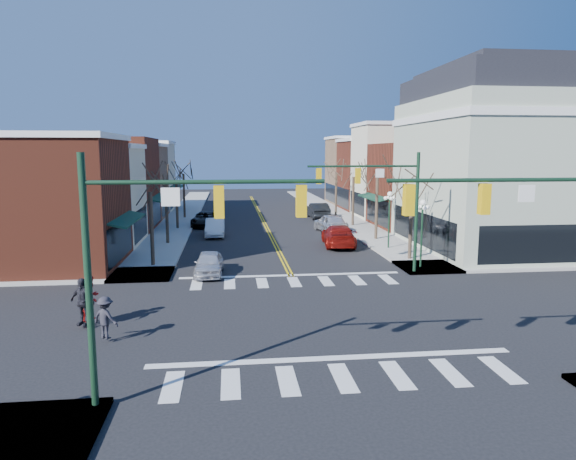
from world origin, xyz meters
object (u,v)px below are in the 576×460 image
object	(u,v)px
lamppost_midblock	(389,210)
car_right_near	(338,236)
car_left_near	(209,263)
car_left_mid	(215,228)
pedestrian_red_b	(91,298)
pedestrian_dark_a	(82,302)
lamppost_corner	(422,222)
pedestrian_dark_b	(105,318)
victorian_corner	(502,160)
car_left_far	(205,219)
car_right_mid	(331,223)
car_right_far	(318,211)

from	to	relation	value
lamppost_midblock	car_right_near	xyz separation A→B (m)	(-3.40, 1.86, -2.14)
car_left_near	lamppost_midblock	bearing A→B (deg)	28.48
car_left_mid	pedestrian_red_b	xyz separation A→B (m)	(-4.61, -22.53, 0.38)
car_left_mid	pedestrian_dark_a	world-z (taller)	pedestrian_dark_a
lamppost_corner	car_left_near	xyz separation A→B (m)	(-13.00, -0.03, -2.28)
car_right_near	lamppost_corner	bearing A→B (deg)	117.51
pedestrian_dark_b	victorian_corner	bearing A→B (deg)	-117.68
pedestrian_red_b	pedestrian_dark_a	world-z (taller)	pedestrian_dark_a
car_left_mid	pedestrian_dark_b	world-z (taller)	pedestrian_dark_b
car_left_far	car_right_near	bearing A→B (deg)	-43.72
car_left_far	car_right_mid	world-z (taller)	car_right_mid
car_left_near	car_right_mid	xyz separation A→B (m)	(10.34, 15.19, 0.17)
car_left_mid	car_right_mid	world-z (taller)	car_right_mid
pedestrian_dark_a	pedestrian_dark_b	distance (m)	2.15
victorian_corner	pedestrian_dark_a	world-z (taller)	victorian_corner
lamppost_corner	pedestrian_dark_b	distance (m)	19.70
victorian_corner	car_left_mid	bearing A→B (deg)	158.93
car_left_near	car_left_mid	size ratio (longest dim) A/B	0.88
car_left_near	lamppost_corner	bearing A→B (deg)	1.94
car_right_far	pedestrian_dark_b	distance (m)	38.46
car_left_far	car_right_mid	size ratio (longest dim) A/B	1.02
lamppost_midblock	pedestrian_dark_b	xyz separation A→B (m)	(-16.50, -17.08, -1.99)
car_left_far	lamppost_midblock	bearing A→B (deg)	-39.98
lamppost_corner	car_left_far	distance (m)	24.83
lamppost_corner	car_left_near	distance (m)	13.20
car_left_near	pedestrian_dark_b	world-z (taller)	pedestrian_dark_b
lamppost_midblock	car_right_far	world-z (taller)	lamppost_midblock
car_right_far	pedestrian_dark_a	xyz separation A→B (m)	(-15.71, -33.94, 0.28)
car_left_mid	pedestrian_red_b	bearing A→B (deg)	-101.63
car_left_mid	car_right_near	distance (m)	11.24
lamppost_midblock	car_left_far	bearing A→B (deg)	135.64
victorian_corner	car_right_mid	world-z (taller)	victorian_corner
victorian_corner	pedestrian_dark_b	size ratio (longest dim) A/B	8.68
car_left_near	pedestrian_dark_b	xyz separation A→B (m)	(-3.50, -10.56, 0.28)
car_right_near	pedestrian_dark_a	world-z (taller)	pedestrian_dark_a
car_right_mid	pedestrian_red_b	size ratio (longest dim) A/B	2.54
car_left_mid	car_left_far	xyz separation A→B (m)	(-1.11, 6.09, -0.05)
pedestrian_red_b	car_right_mid	bearing A→B (deg)	-12.46
car_left_far	car_right_far	xyz separation A→B (m)	(12.02, 4.77, 0.15)
car_left_mid	pedestrian_red_b	world-z (taller)	pedestrian_red_b
lamppost_midblock	pedestrian_red_b	world-z (taller)	lamppost_midblock
lamppost_midblock	pedestrian_red_b	bearing A→B (deg)	-139.92
lamppost_midblock	car_right_near	bearing A→B (deg)	151.30
car_right_far	pedestrian_red_b	size ratio (longest dim) A/B	2.63
car_right_mid	pedestrian_dark_a	bearing A→B (deg)	49.81
victorian_corner	car_left_far	xyz separation A→B (m)	(-22.41, 14.30, -5.95)
car_right_near	pedestrian_dark_a	distance (m)	22.46
victorian_corner	pedestrian_red_b	bearing A→B (deg)	-151.07
car_left_mid	pedestrian_dark_a	xyz separation A→B (m)	(-4.80, -23.08, 0.38)
pedestrian_dark_a	lamppost_corner	bearing A→B (deg)	53.19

